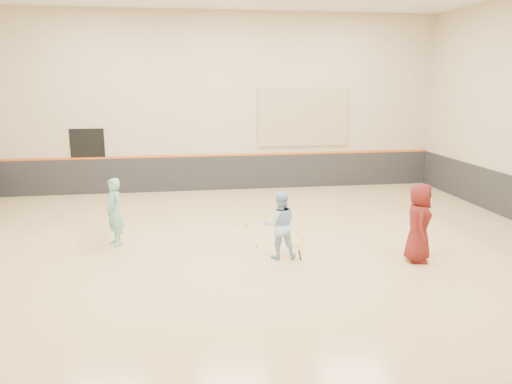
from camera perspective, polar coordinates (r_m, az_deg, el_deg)
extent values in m
cube|color=tan|center=(11.83, -0.99, -6.39)|extent=(15.00, 12.00, 0.20)
cube|color=beige|center=(17.17, -3.84, 10.13)|extent=(15.00, 0.02, 6.00)
cube|color=beige|center=(5.34, 7.81, 4.26)|extent=(15.00, 0.02, 6.00)
cube|color=#232326|center=(17.40, -3.71, 2.21)|extent=(14.90, 0.04, 1.20)
cube|color=#D85914|center=(17.29, -3.74, 4.22)|extent=(14.90, 0.03, 0.06)
cube|color=tan|center=(17.61, 5.42, 8.54)|extent=(3.20, 0.08, 2.00)
cube|color=black|center=(17.52, -18.59, 3.29)|extent=(1.10, 0.05, 2.20)
imported|color=#72C5B8|center=(11.98, -15.88, -2.20)|extent=(0.60, 0.68, 1.58)
imported|color=#9CCAF2|center=(10.70, 2.76, -3.77)|extent=(0.75, 0.61, 1.48)
imported|color=#5C1715|center=(11.01, 18.12, -3.37)|extent=(0.79, 0.96, 1.68)
sphere|color=#C3D631|center=(11.56, 0.05, -6.15)|extent=(0.07, 0.07, 0.07)
sphere|color=#C9D631|center=(10.96, 19.26, -2.15)|extent=(0.07, 0.07, 0.07)
sphere|color=gold|center=(15.51, -2.25, -1.22)|extent=(0.07, 0.07, 0.07)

